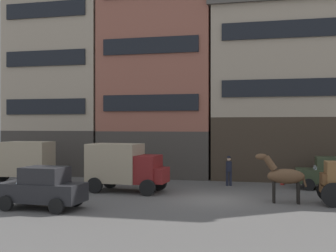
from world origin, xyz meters
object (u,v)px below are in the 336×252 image
object	(u,v)px
pedestrian_officer	(229,169)
draft_horse	(284,176)
delivery_truck_far	(125,166)
fire_hydrant_curbside	(282,178)
delivery_truck_near	(19,161)
sedan_parked_curb	(42,188)
sedan_dark	(330,173)

from	to	relation	value
pedestrian_officer	draft_horse	bearing A→B (deg)	-59.55
delivery_truck_far	fire_hydrant_curbside	world-z (taller)	delivery_truck_far
delivery_truck_near	pedestrian_officer	xyz separation A→B (m)	(12.86, 1.90, -0.44)
delivery_truck_near	delivery_truck_far	distance (m)	7.64
sedan_parked_curb	pedestrian_officer	distance (m)	11.48
draft_horse	delivery_truck_far	world-z (taller)	delivery_truck_far
sedan_parked_curb	fire_hydrant_curbside	world-z (taller)	sedan_parked_curb
delivery_truck_near	sedan_parked_curb	distance (m)	8.83
delivery_truck_far	fire_hydrant_curbside	size ratio (longest dim) A/B	5.38
delivery_truck_far	pedestrian_officer	bearing A→B (deg)	32.95
sedan_dark	sedan_parked_curb	world-z (taller)	same
draft_horse	pedestrian_officer	bearing A→B (deg)	120.45
pedestrian_officer	fire_hydrant_curbside	size ratio (longest dim) A/B	2.16
sedan_parked_curb	fire_hydrant_curbside	distance (m)	14.48
sedan_dark	draft_horse	bearing A→B (deg)	-119.41
draft_horse	fire_hydrant_curbside	world-z (taller)	draft_horse
sedan_dark	delivery_truck_far	bearing A→B (deg)	-162.83
draft_horse	fire_hydrant_curbside	bearing A→B (deg)	88.05
delivery_truck_near	delivery_truck_far	world-z (taller)	same
delivery_truck_near	fire_hydrant_curbside	size ratio (longest dim) A/B	5.34
draft_horse	sedan_parked_curb	xyz separation A→B (m)	(-10.32, -3.78, -0.36)
pedestrian_officer	sedan_dark	bearing A→B (deg)	-0.54
delivery_truck_far	sedan_parked_curb	size ratio (longest dim) A/B	1.19
draft_horse	delivery_truck_far	distance (m)	8.48
fire_hydrant_curbside	sedan_dark	bearing A→B (deg)	-24.76
delivery_truck_near	pedestrian_officer	world-z (taller)	delivery_truck_near
delivery_truck_near	fire_hydrant_curbside	xyz separation A→B (m)	(16.02, 3.04, -1.00)
draft_horse	delivery_truck_near	xyz separation A→B (m)	(-15.81, 3.12, 0.15)
draft_horse	delivery_truck_near	distance (m)	16.11
fire_hydrant_curbside	sedan_parked_curb	bearing A→B (deg)	-136.64
draft_horse	pedestrian_officer	distance (m)	5.83
sedan_dark	pedestrian_officer	bearing A→B (deg)	179.46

